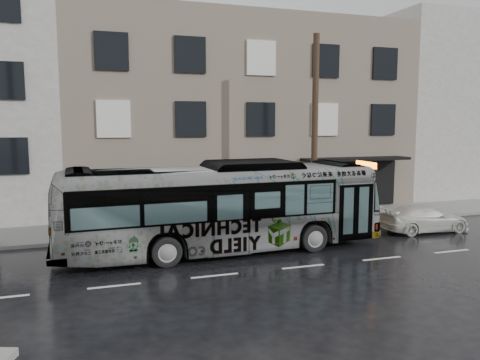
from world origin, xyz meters
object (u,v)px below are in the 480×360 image
Objects in this scene: bus at (222,207)px; white_sedan at (424,219)px; sign_post at (334,198)px; utility_pole_front at (315,130)px.

bus is 3.03× the size of white_sedan.
sign_post is 0.58× the size of white_sedan.
utility_pole_front is at bearing -63.22° from bus.
utility_pole_front is 0.71× the size of bus.
white_sedan is at bearing -38.66° from sign_post.
white_sedan is (3.27, -2.62, -0.74)m from sign_post.
white_sedan is at bearing -30.91° from utility_pole_front.
white_sedan is at bearing -89.77° from bus.
bus is at bearing -155.45° from sign_post.
utility_pole_front is 3.75× the size of sign_post.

